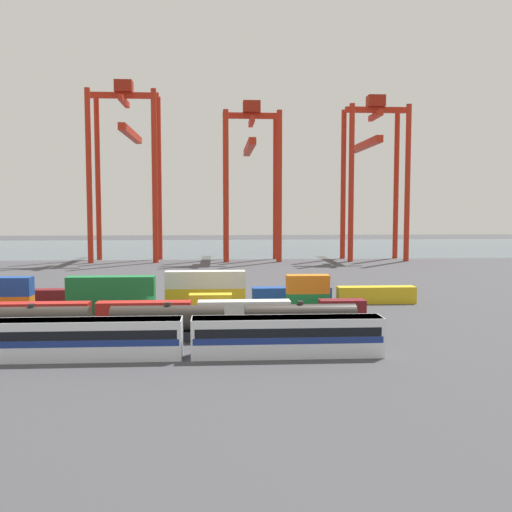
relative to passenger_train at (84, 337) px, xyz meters
name	(u,v)px	position (x,y,z in m)	size (l,w,h in m)	color
ground_plane	(177,280)	(4.41, 63.17, -2.14)	(420.00, 420.00, 0.00)	#424247
harbour_water	(196,247)	(4.41, 166.89, -2.14)	(400.00, 110.00, 0.01)	#475B6B
passenger_train	(84,337)	(0.00, 0.00, 0.00)	(58.53, 3.14, 3.90)	silver
freight_tank_row	(100,323)	(0.03, 7.65, -0.14)	(56.81, 2.81, 4.27)	#232326
shipping_container_1	(42,313)	(-9.66, 18.96, -0.84)	(12.10, 2.44, 2.60)	#AD211C
shipping_container_2	(144,311)	(3.35, 18.96, -0.84)	(12.10, 2.44, 2.60)	#AD211C
shipping_container_3	(244,310)	(16.36, 18.96, -0.84)	(12.10, 2.44, 2.60)	silver
shipping_container_4	(342,309)	(29.36, 18.96, -0.84)	(6.04, 2.44, 2.60)	maroon
shipping_container_6	(10,305)	(-15.83, 25.30, -0.84)	(6.04, 2.44, 2.60)	orange
shipping_container_7	(10,286)	(-15.83, 25.30, 1.76)	(6.04, 2.44, 2.60)	#1C4299
shipping_container_8	(111,304)	(-1.98, 25.30, -0.84)	(12.10, 2.44, 2.60)	#197538
shipping_container_9	(111,286)	(-1.98, 25.30, 1.76)	(12.10, 2.44, 2.60)	#197538
shipping_container_10	(211,303)	(11.87, 25.30, -0.84)	(6.04, 2.44, 2.60)	gold
shipping_container_11	(308,302)	(25.71, 25.30, -0.84)	(6.04, 2.44, 2.60)	#197538
shipping_container_12	(308,284)	(25.71, 25.30, 1.76)	(6.04, 2.44, 2.60)	orange
shipping_container_15	(28,298)	(-15.41, 31.64, -0.84)	(12.10, 2.44, 2.60)	maroon
shipping_container_16	(118,297)	(-2.21, 31.64, -0.84)	(6.04, 2.44, 2.60)	slate
shipping_container_17	(205,296)	(11.00, 31.64, -0.84)	(12.10, 2.44, 2.60)	gold
shipping_container_18	(205,279)	(11.00, 31.64, 1.76)	(12.10, 2.44, 2.60)	silver
shipping_container_19	(292,296)	(24.21, 31.64, -0.84)	(12.10, 2.44, 2.60)	#1C4299
shipping_container_20	(376,295)	(37.41, 31.64, -0.84)	(12.10, 2.44, 2.60)	gold
gantry_crane_west	(126,153)	(-12.89, 111.43, 28.16)	(19.04, 35.85, 49.87)	red
gantry_crane_central	(251,164)	(22.40, 111.87, 25.25)	(16.24, 36.75, 44.69)	red
gantry_crane_east	(373,162)	(57.69, 111.35, 26.16)	(17.48, 33.94, 46.68)	red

